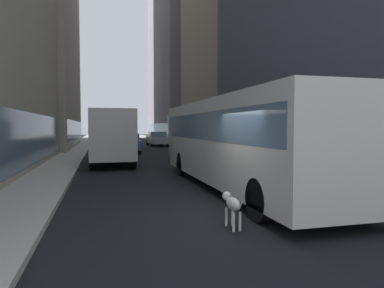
{
  "coord_description": "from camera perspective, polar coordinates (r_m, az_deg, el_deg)",
  "views": [
    {
      "loc": [
        -3.36,
        -7.81,
        2.14
      ],
      "look_at": [
        0.48,
        6.71,
        1.4
      ],
      "focal_mm": 32.17,
      "sensor_mm": 36.0,
      "label": 1
    }
  ],
  "objects": [
    {
      "name": "ground_plane",
      "position": [
        43.0,
        -10.31,
        -0.09
      ],
      "size": [
        120.0,
        120.0,
        0.0
      ],
      "primitive_type": "plane",
      "color": "black"
    },
    {
      "name": "sidewalk_left",
      "position": [
        42.92,
        -17.92,
        -0.08
      ],
      "size": [
        2.4,
        110.0,
        0.15
      ],
      "primitive_type": "cube",
      "color": "#ADA89E",
      "rests_on": "ground"
    },
    {
      "name": "sidewalk_right",
      "position": [
        43.81,
        -2.86,
        0.1
      ],
      "size": [
        2.4,
        110.0,
        0.15
      ],
      "primitive_type": "cube",
      "color": "#9E9991",
      "rests_on": "ground"
    },
    {
      "name": "building_left_far",
      "position": [
        63.15,
        -23.28,
        19.11
      ],
      "size": [
        8.95,
        18.95,
        40.23
      ],
      "color": "gray",
      "rests_on": "ground"
    },
    {
      "name": "building_right_mid",
      "position": [
        42.33,
        7.31,
        18.74
      ],
      "size": [
        8.63,
        19.91,
        27.56
      ],
      "color": "#A0937F",
      "rests_on": "ground"
    },
    {
      "name": "building_right_far",
      "position": [
        65.55,
        -1.01,
        15.75
      ],
      "size": [
        10.78,
        23.97,
        33.66
      ],
      "color": "slate",
      "rests_on": "ground"
    },
    {
      "name": "transit_bus",
      "position": [
        12.05,
        7.43,
        1.08
      ],
      "size": [
        2.78,
        11.53,
        3.05
      ],
      "color": "silver",
      "rests_on": "ground"
    },
    {
      "name": "car_white_van",
      "position": [
        21.07,
        2.22,
        -0.77
      ],
      "size": [
        1.85,
        4.66,
        1.62
      ],
      "color": "silver",
      "rests_on": "ground"
    },
    {
      "name": "car_blue_hatchback",
      "position": [
        29.18,
        -10.55,
        0.18
      ],
      "size": [
        1.77,
        4.7,
        1.62
      ],
      "color": "#4C6BB7",
      "rests_on": "ground"
    },
    {
      "name": "car_silver_sedan",
      "position": [
        39.36,
        -5.8,
        0.88
      ],
      "size": [
        1.9,
        4.7,
        1.62
      ],
      "color": "#B7BABF",
      "rests_on": "ground"
    },
    {
      "name": "box_truck",
      "position": [
        20.44,
        -13.24,
        1.42
      ],
      "size": [
        2.3,
        7.5,
        3.05
      ],
      "color": "silver",
      "rests_on": "ground"
    },
    {
      "name": "dalmatian_dog",
      "position": [
        7.44,
        6.63,
        -9.82
      ],
      "size": [
        0.22,
        0.96,
        0.72
      ],
      "color": "white",
      "rests_on": "ground"
    },
    {
      "name": "pedestrian_with_handbag",
      "position": [
        16.43,
        16.48,
        -1.23
      ],
      "size": [
        0.45,
        0.34,
        1.69
      ],
      "color": "#1E1E2D",
      "rests_on": "sidewalk_right"
    }
  ]
}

